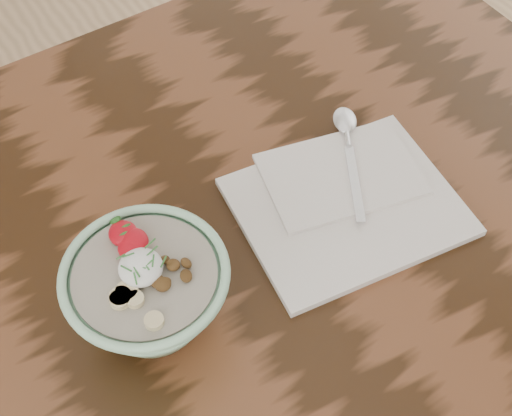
# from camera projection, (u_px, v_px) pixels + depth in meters

# --- Properties ---
(table) EXTENTS (1.60, 0.90, 0.75)m
(table) POSITION_uv_depth(u_px,v_px,m) (92.00, 353.00, 0.89)
(table) COLOR black
(table) RESTS_ON ground
(breakfast_bowl) EXTENTS (0.18, 0.18, 0.12)m
(breakfast_bowl) POSITION_uv_depth(u_px,v_px,m) (148.00, 292.00, 0.77)
(breakfast_bowl) COLOR #A2DAB1
(breakfast_bowl) RESTS_ON table
(napkin) EXTENTS (0.30, 0.26, 0.02)m
(napkin) POSITION_uv_depth(u_px,v_px,m) (346.00, 199.00, 0.91)
(napkin) COLOR white
(napkin) RESTS_ON table
(spoon) EXTENTS (0.12, 0.18, 0.01)m
(spoon) POSITION_uv_depth(u_px,v_px,m) (347.00, 135.00, 0.96)
(spoon) COLOR silver
(spoon) RESTS_ON napkin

